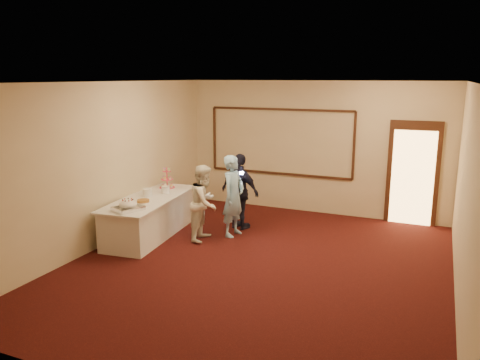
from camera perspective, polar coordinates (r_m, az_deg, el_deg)
name	(u,v)px	position (r m, az deg, el deg)	size (l,w,h in m)	color
floor	(258,266)	(7.92, 2.17, -10.42)	(7.00, 7.00, 0.00)	black
room_walls	(259,145)	(7.37, 2.30, 4.23)	(6.04, 7.04, 3.02)	beige
wall_molding	(280,142)	(10.94, 4.91, 4.66)	(3.45, 0.04, 1.55)	#351C0F
doorway	(413,174)	(10.47, 20.32, 0.69)	(1.05, 0.07, 2.20)	#351C0F
buffet_table	(150,216)	(9.41, -10.91, -4.38)	(1.23, 2.59, 0.77)	white
pavlova_tray	(128,206)	(8.49, -13.50, -3.08)	(0.52, 0.61, 0.20)	#B8BBBF
cupcake_stand	(167,180)	(10.03, -8.89, 0.03)	(0.33, 0.33, 0.48)	#E04261
plate_stack_a	(148,192)	(9.39, -11.21, -1.50)	(0.19, 0.19, 0.16)	white
plate_stack_b	(166,190)	(9.59, -9.05, -1.16)	(0.18, 0.18, 0.15)	white
tart	(143,201)	(8.97, -11.71, -2.55)	(0.27, 0.27, 0.06)	white
man	(233,196)	(9.14, -0.82, -1.96)	(0.59, 0.38, 1.61)	#92C6F1
woman	(204,203)	(8.95, -4.36, -2.77)	(0.71, 0.55, 1.46)	white
guest	(240,192)	(9.56, -0.01, -1.43)	(0.92, 0.38, 1.56)	black
camera_flash	(242,173)	(9.33, 0.19, 0.88)	(0.07, 0.04, 0.05)	white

